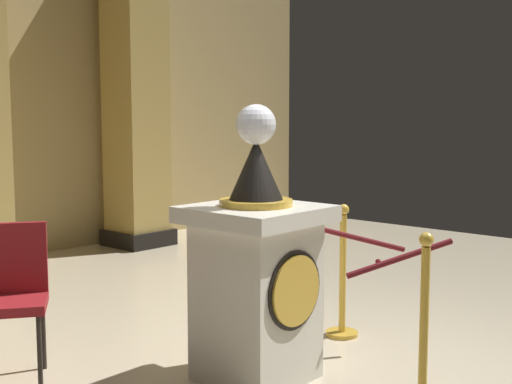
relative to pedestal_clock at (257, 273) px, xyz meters
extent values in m
plane|color=beige|center=(0.13, -0.30, -0.67)|extent=(11.47, 11.47, 0.00)
cube|color=silver|center=(0.00, 0.01, -0.18)|extent=(0.60, 0.60, 0.98)
cube|color=silver|center=(0.00, 0.01, 0.36)|extent=(0.75, 0.75, 0.10)
cylinder|color=gold|center=(0.00, -0.31, -0.06)|extent=(0.42, 0.03, 0.42)
cylinder|color=black|center=(0.00, -0.30, -0.06)|extent=(0.47, 0.01, 0.47)
cylinder|color=gold|center=(0.00, 0.01, 0.43)|extent=(0.45, 0.45, 0.04)
cone|color=black|center=(0.00, 0.01, 0.64)|extent=(0.33, 0.33, 0.37)
cylinder|color=gold|center=(0.00, 0.01, 0.82)|extent=(0.03, 0.03, 0.06)
sphere|color=silver|center=(0.00, 0.01, 0.91)|extent=(0.24, 0.24, 0.24)
cylinder|color=gold|center=(0.27, -0.99, -0.21)|extent=(0.05, 0.05, 0.92)
sphere|color=gold|center=(0.27, -0.99, 0.29)|extent=(0.08, 0.08, 0.08)
cylinder|color=gold|center=(1.03, 0.07, -0.65)|extent=(0.24, 0.24, 0.03)
cylinder|color=gold|center=(1.03, 0.07, -0.21)|extent=(0.05, 0.05, 0.91)
sphere|color=gold|center=(1.03, 0.07, 0.28)|extent=(0.08, 0.08, 0.08)
cylinder|color=#591419|center=(0.46, -0.73, 0.12)|extent=(0.56, 0.42, 0.21)
cylinder|color=#591419|center=(0.84, -0.20, 0.12)|extent=(0.56, 0.42, 0.21)
sphere|color=#591419|center=(0.65, -0.46, 0.03)|extent=(0.04, 0.04, 0.04)
cube|color=black|center=(2.27, 4.03, -0.57)|extent=(0.70, 0.70, 0.20)
cube|color=tan|center=(2.27, 4.03, 1.25)|extent=(0.61, 0.61, 3.85)
cylinder|color=black|center=(-0.98, 0.86, -0.44)|extent=(0.03, 0.03, 0.45)
cylinder|color=black|center=(-0.80, 1.13, -0.44)|extent=(0.03, 0.03, 0.45)
cube|color=maroon|center=(-1.02, 1.09, -0.19)|extent=(0.56, 0.56, 0.06)
cube|color=maroon|center=(-0.93, 1.23, 0.07)|extent=(0.36, 0.27, 0.45)
camera|label=1|loc=(-3.03, -2.69, 0.96)|focal=47.29mm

